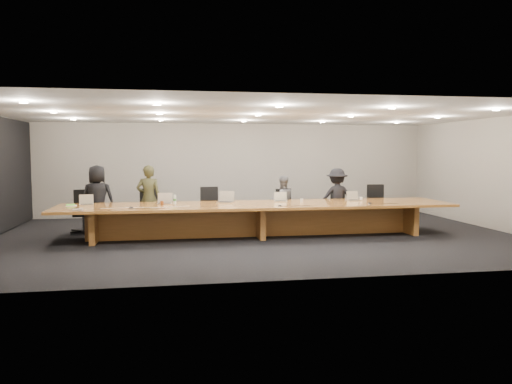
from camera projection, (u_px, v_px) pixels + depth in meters
ground at (258, 236)px, 11.51m from camera, size 12.00×12.00×0.00m
back_wall at (235, 170)px, 15.32m from camera, size 12.00×0.02×2.80m
conference_table at (258, 214)px, 11.47m from camera, size 9.00×1.80×0.75m
chair_far_left at (83, 211)px, 12.03m from camera, size 0.59×0.59×1.05m
chair_left at (150, 209)px, 12.35m from camera, size 0.63×0.63×1.05m
chair_mid_left at (211, 208)px, 12.55m from camera, size 0.61×0.61×1.08m
chair_mid_right at (287, 208)px, 12.77m from camera, size 0.62×0.62×1.02m
chair_right at (342, 207)px, 13.07m from camera, size 0.61×0.61×1.00m
chair_far_right at (377, 204)px, 13.35m from camera, size 0.62×0.62×1.09m
person_a at (98, 199)px, 12.00m from camera, size 0.85×0.60×1.63m
person_b at (149, 198)px, 12.13m from camera, size 0.63×0.44×1.63m
person_c at (282, 202)px, 12.84m from camera, size 0.71×0.58×1.33m
person_d at (337, 197)px, 13.02m from camera, size 1.01×0.62×1.52m
laptop_a at (86, 200)px, 11.19m from camera, size 0.34×0.27×0.24m
laptop_b at (165, 198)px, 11.42m from camera, size 0.35×0.27×0.26m
laptop_c at (225, 197)px, 11.70m from camera, size 0.44×0.38×0.29m
laptop_d at (281, 197)px, 11.95m from camera, size 0.33×0.26×0.24m
laptop_e at (354, 196)px, 12.21m from camera, size 0.33×0.26×0.24m
water_bottle at (175, 200)px, 11.35m from camera, size 0.07×0.07×0.21m
amber_mug at (162, 203)px, 11.22m from camera, size 0.09×0.09×0.09m
paper_cup_near at (302, 201)px, 11.78m from camera, size 0.10×0.10×0.09m
paper_cup_far at (361, 199)px, 12.20m from camera, size 0.09×0.09×0.09m
notepad at (71, 206)px, 10.97m from camera, size 0.22×0.18×0.01m
lime_gadget at (70, 205)px, 10.98m from camera, size 0.20×0.16×0.03m
av_box at (78, 210)px, 10.15m from camera, size 0.21×0.16×0.03m
mic_left at (131, 208)px, 10.52m from camera, size 0.14×0.14×0.03m
mic_center at (280, 205)px, 10.98m from camera, size 0.12×0.12×0.03m
mic_right at (370, 203)px, 11.46m from camera, size 0.14×0.14×0.03m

